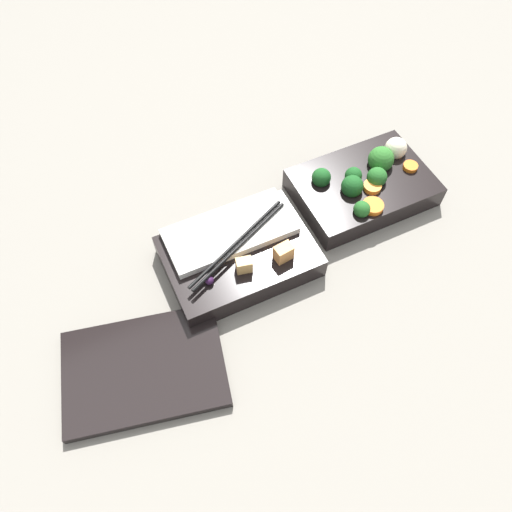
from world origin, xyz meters
The scene contains 4 objects.
ground_plane centered at (0.00, 0.00, 0.00)m, with size 3.00×3.00×0.00m, color gray.
bento_tray_vegetable centered at (-0.13, -0.01, 0.02)m, with size 0.22×0.15×0.07m.
bento_tray_rice centered at (0.11, 0.02, 0.02)m, with size 0.22×0.15×0.07m.
bento_lid centered at (0.30, 0.13, 0.01)m, with size 0.21×0.15×0.01m, color black.
Camera 1 is at (0.26, 0.40, 0.65)m, focal length 35.00 mm.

